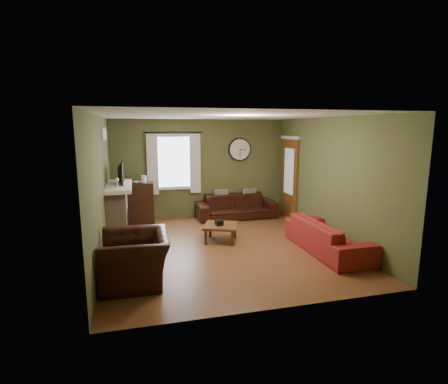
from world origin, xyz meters
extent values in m
cube|color=brown|center=(0.00, 0.00, 0.00)|extent=(4.60, 5.20, 0.00)
cube|color=white|center=(0.00, 0.00, 2.60)|extent=(4.60, 5.20, 0.00)
cube|color=#50562F|center=(-2.30, 0.00, 1.30)|extent=(0.00, 5.20, 2.60)
cube|color=#50562F|center=(2.30, 0.00, 1.30)|extent=(0.00, 5.20, 2.60)
cube|color=#50562F|center=(0.00, 2.60, 1.30)|extent=(4.60, 0.00, 2.60)
cube|color=#50562F|center=(0.00, -2.60, 1.30)|extent=(4.60, 0.00, 2.60)
cube|color=tan|center=(-2.10, 1.15, 0.55)|extent=(0.40, 1.40, 1.10)
cube|color=black|center=(-1.91, 1.15, 0.30)|extent=(0.04, 0.60, 0.55)
cube|color=white|center=(-2.07, 1.15, 1.14)|extent=(0.58, 1.60, 0.08)
imported|color=black|center=(-2.05, 1.30, 1.35)|extent=(0.08, 0.60, 0.35)
cube|color=#994C3F|center=(-1.97, 1.30, 1.41)|extent=(0.02, 0.62, 0.36)
cylinder|color=white|center=(-2.28, 0.80, 2.25)|extent=(0.28, 0.28, 0.03)
cylinder|color=white|center=(-2.28, 1.15, 2.25)|extent=(0.28, 0.28, 0.03)
cylinder|color=white|center=(-2.28, 1.50, 2.25)|extent=(0.28, 0.28, 0.03)
cylinder|color=black|center=(-0.70, 2.48, 2.27)|extent=(0.03, 0.03, 1.50)
cube|color=silver|center=(-1.25, 2.48, 1.45)|extent=(0.28, 0.04, 1.55)
cube|color=silver|center=(-0.15, 2.48, 1.45)|extent=(0.28, 0.04, 1.55)
cube|color=brown|center=(2.27, 1.85, 1.05)|extent=(0.05, 0.90, 2.10)
imported|color=#503017|center=(-1.75, 2.28, 0.96)|extent=(0.28, 0.30, 0.02)
imported|color=black|center=(0.90, 2.17, 0.31)|extent=(2.12, 0.83, 0.62)
cube|color=gray|center=(1.35, 2.43, 0.55)|extent=(0.36, 0.16, 0.35)
cube|color=gray|center=(0.54, 2.41, 0.55)|extent=(0.37, 0.13, 0.36)
imported|color=maroon|center=(1.87, -0.78, 0.31)|extent=(0.83, 2.11, 0.62)
imported|color=black|center=(-1.76, -1.26, 0.38)|extent=(1.04, 1.19, 0.76)
cube|color=black|center=(-0.03, 0.29, 0.40)|extent=(0.17, 0.17, 0.11)
camera|label=1|loc=(-1.70, -6.59, 2.38)|focal=28.00mm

